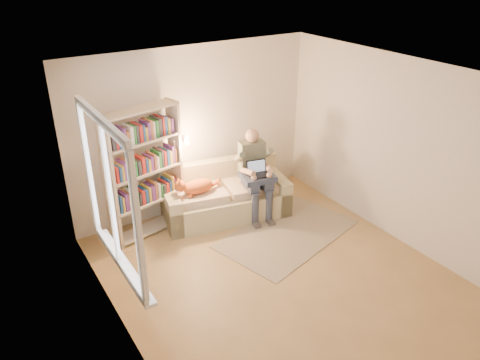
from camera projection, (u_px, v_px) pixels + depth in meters
floor at (278, 276)px, 6.09m from camera, size 4.50×4.50×0.00m
ceiling at (287, 77)px, 4.93m from camera, size 4.00×4.50×0.02m
wall_left at (117, 237)px, 4.55m from camera, size 0.02×4.50×2.60m
wall_right at (398, 152)px, 6.46m from camera, size 0.02×4.50×2.60m
wall_back at (194, 131)px, 7.21m from camera, size 4.00×0.02×2.60m
wall_front at (448, 294)px, 3.80m from camera, size 4.00×0.02×2.60m
window at (115, 220)px, 4.69m from camera, size 0.12×1.52×1.69m
sofa at (224, 197)px, 7.38m from camera, size 2.07×1.25×0.82m
person at (255, 169)px, 7.17m from camera, size 0.49×0.67×1.39m
cat at (197, 186)px, 6.97m from camera, size 0.74×0.35×0.26m
blanket at (257, 177)px, 7.09m from camera, size 0.57×0.50×0.09m
laptop at (256, 171)px, 7.06m from camera, size 0.35×0.30×0.27m
bookshelf at (144, 167)px, 6.58m from camera, size 1.32×0.52×1.93m
rug at (287, 234)px, 6.97m from camera, size 2.31×1.72×0.01m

